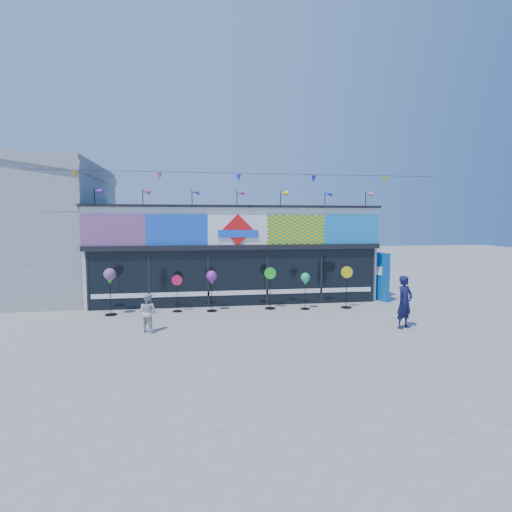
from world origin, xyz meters
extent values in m
plane|color=gray|center=(0.00, 0.00, 0.00)|extent=(80.00, 80.00, 0.00)
cube|color=white|center=(0.00, 6.00, 2.00)|extent=(12.00, 5.00, 4.00)
cube|color=black|center=(0.00, 3.44, 1.15)|extent=(11.60, 0.12, 2.30)
cube|color=black|center=(0.00, 3.40, 2.40)|extent=(12.00, 0.30, 0.20)
cube|color=white|center=(0.00, 3.41, 0.55)|extent=(11.40, 0.10, 0.18)
cube|color=black|center=(0.00, 6.00, 4.05)|extent=(12.20, 5.20, 0.10)
cube|color=black|center=(-5.80, 3.43, 1.15)|extent=(0.08, 0.14, 2.30)
cube|color=black|center=(-3.50, 3.43, 1.15)|extent=(0.08, 0.14, 2.30)
cube|color=black|center=(-1.20, 3.43, 1.15)|extent=(0.08, 0.14, 2.30)
cube|color=black|center=(1.20, 3.43, 1.15)|extent=(0.08, 0.14, 2.30)
cube|color=black|center=(3.50, 3.43, 1.15)|extent=(0.08, 0.14, 2.30)
cube|color=black|center=(5.80, 3.43, 1.15)|extent=(0.08, 0.14, 2.30)
cube|color=red|center=(-4.80, 3.42, 3.10)|extent=(2.40, 0.08, 1.20)
cube|color=blue|center=(-2.40, 3.42, 3.10)|extent=(2.40, 0.08, 1.20)
cube|color=white|center=(0.00, 3.42, 3.10)|extent=(2.40, 0.08, 1.20)
cube|color=yellow|center=(2.40, 3.42, 3.10)|extent=(2.40, 0.08, 1.20)
cube|color=#187DD0|center=(4.80, 3.42, 3.10)|extent=(2.40, 0.08, 1.20)
cube|color=red|center=(0.00, 3.36, 3.10)|extent=(1.27, 0.06, 1.27)
cube|color=blue|center=(0.00, 3.34, 2.95)|extent=(1.60, 0.05, 0.30)
cube|color=green|center=(-3.92, 3.48, 0.97)|extent=(0.78, 0.03, 0.78)
cube|color=#1B93EC|center=(-2.35, 3.48, 1.18)|extent=(0.92, 0.03, 0.92)
cube|color=purple|center=(-0.78, 3.48, 1.45)|extent=(0.78, 0.03, 0.78)
cube|color=#2518D1|center=(0.78, 3.48, 1.00)|extent=(0.92, 0.03, 0.92)
cube|color=green|center=(2.35, 3.48, 1.25)|extent=(0.78, 0.03, 0.78)
cube|color=#E44CA8|center=(3.92, 3.48, 1.44)|extent=(0.92, 0.03, 0.92)
cylinder|color=black|center=(-5.50, 3.65, 4.35)|extent=(0.03, 0.03, 0.70)
cone|color=purple|center=(-5.36, 3.65, 4.60)|extent=(0.30, 0.22, 0.22)
cylinder|color=black|center=(-3.70, 3.65, 4.35)|extent=(0.03, 0.03, 0.70)
cone|color=purple|center=(-3.56, 3.65, 4.60)|extent=(0.30, 0.22, 0.22)
cylinder|color=black|center=(-1.80, 3.65, 4.35)|extent=(0.03, 0.03, 0.70)
cone|color=#5B26B4|center=(-1.66, 3.65, 4.60)|extent=(0.30, 0.22, 0.22)
cylinder|color=black|center=(0.00, 3.65, 4.35)|extent=(0.03, 0.03, 0.70)
cone|color=purple|center=(0.14, 3.65, 4.60)|extent=(0.30, 0.22, 0.22)
cylinder|color=black|center=(1.80, 3.65, 4.35)|extent=(0.03, 0.03, 0.70)
cone|color=#CDF014|center=(1.94, 3.65, 4.60)|extent=(0.30, 0.22, 0.22)
cylinder|color=black|center=(3.70, 3.65, 4.35)|extent=(0.03, 0.03, 0.70)
cone|color=blue|center=(3.84, 3.65, 4.60)|extent=(0.30, 0.22, 0.22)
cylinder|color=black|center=(5.50, 3.65, 4.35)|extent=(0.03, 0.03, 0.70)
cone|color=#F35189|center=(5.64, 3.65, 4.60)|extent=(0.30, 0.22, 0.22)
cylinder|color=black|center=(0.00, 3.00, 5.30)|extent=(16.00, 0.01, 0.01)
cone|color=gold|center=(-6.00, 3.00, 5.12)|extent=(0.20, 0.20, 0.28)
cone|color=#DD4986|center=(-3.00, 3.00, 5.12)|extent=(0.20, 0.20, 0.28)
cone|color=blue|center=(0.00, 3.00, 5.12)|extent=(0.20, 0.20, 0.28)
cone|color=#2519DA|center=(3.00, 3.00, 5.12)|extent=(0.20, 0.20, 0.28)
cone|color=yellow|center=(6.00, 3.00, 5.12)|extent=(0.20, 0.20, 0.28)
cube|color=#A1A3A6|center=(-10.00, 7.00, 3.00)|extent=(8.00, 7.00, 6.00)
cube|color=#A1A3A6|center=(-10.00, 7.00, 6.10)|extent=(8.18, 7.20, 1.54)
cube|color=#0A56A4|center=(6.24, 3.63, 1.05)|extent=(0.43, 1.05, 2.09)
cube|color=white|center=(6.15, 3.63, 1.31)|extent=(0.17, 0.46, 0.37)
cylinder|color=black|center=(-4.80, 2.54, 0.02)|extent=(0.44, 0.44, 0.03)
cylinder|color=black|center=(-4.80, 2.54, 0.75)|extent=(0.03, 0.03, 1.43)
sphere|color=#26A118|center=(-4.80, 2.54, 1.52)|extent=(0.44, 0.44, 0.44)
cone|color=#26A118|center=(-4.80, 2.54, 1.24)|extent=(0.22, 0.22, 0.20)
cylinder|color=black|center=(-2.40, 2.74, 0.01)|extent=(0.36, 0.36, 0.03)
cylinder|color=black|center=(-2.40, 2.74, 0.61)|extent=(0.02, 0.02, 1.17)
cylinder|color=#E01540|center=(-2.40, 2.74, 1.21)|extent=(0.40, 0.08, 0.40)
cylinder|color=black|center=(-1.10, 2.62, 0.01)|extent=(0.40, 0.40, 0.03)
cylinder|color=black|center=(-1.10, 2.62, 0.68)|extent=(0.02, 0.02, 1.29)
sphere|color=purple|center=(-1.10, 2.62, 1.37)|extent=(0.40, 0.40, 0.40)
cone|color=purple|center=(-1.10, 2.62, 1.12)|extent=(0.20, 0.20, 0.18)
cylinder|color=black|center=(1.20, 2.70, 0.02)|extent=(0.42, 0.42, 0.03)
cylinder|color=black|center=(1.20, 2.70, 0.71)|extent=(0.03, 0.03, 1.36)
cylinder|color=green|center=(1.20, 2.70, 1.42)|extent=(0.45, 0.21, 0.46)
cylinder|color=black|center=(2.54, 2.41, 0.01)|extent=(0.37, 0.37, 0.03)
cylinder|color=black|center=(2.54, 2.41, 0.62)|extent=(0.02, 0.02, 1.19)
sphere|color=#1BB562|center=(2.54, 2.41, 1.26)|extent=(0.37, 0.37, 0.37)
cone|color=#1BB562|center=(2.54, 2.41, 1.03)|extent=(0.18, 0.18, 0.16)
cylinder|color=black|center=(4.23, 2.39, 0.02)|extent=(0.42, 0.42, 0.03)
cylinder|color=black|center=(4.23, 2.39, 0.72)|extent=(0.03, 0.03, 1.38)
cylinder|color=yellow|center=(4.23, 2.39, 1.43)|extent=(0.47, 0.07, 0.47)
imported|color=#121338|center=(4.94, -0.78, 0.85)|extent=(0.73, 0.62, 1.71)
imported|color=silver|center=(-3.19, 0.06, 0.61)|extent=(0.69, 0.61, 1.22)
camera|label=1|loc=(-1.72, -12.55, 3.44)|focal=28.00mm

